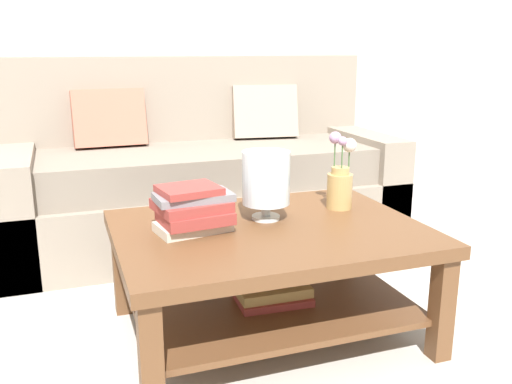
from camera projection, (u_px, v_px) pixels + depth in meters
ground_plane at (266, 299)px, 2.54m from camera, size 10.00×10.00×0.00m
back_wall at (180, 10)px, 3.70m from camera, size 6.40×0.12×2.70m
couch at (202, 178)px, 3.28m from camera, size 2.21×0.90×1.06m
coffee_table at (269, 257)px, 2.16m from camera, size 1.16×0.87×0.45m
book_stack_main at (193, 209)px, 2.06m from camera, size 0.30×0.26×0.17m
glass_hurricane_vase at (266, 179)px, 2.18m from camera, size 0.19×0.19×0.27m
flower_pitcher at (340, 181)px, 2.35m from camera, size 0.12×0.11×0.33m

